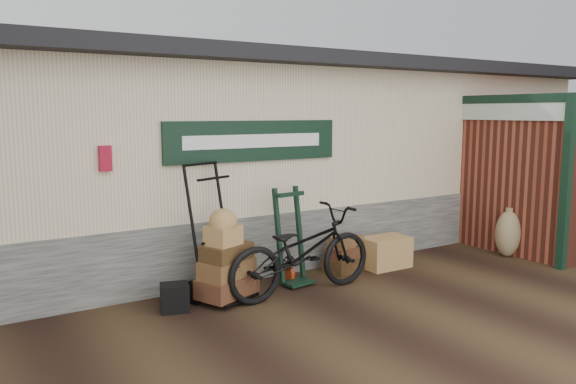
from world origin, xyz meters
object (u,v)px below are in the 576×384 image
(green_barrow, at_px, (291,236))
(suitcase_stack, at_px, (344,254))
(porter_trolley, at_px, (215,231))
(black_trunk, at_px, (175,298))
(wicker_hamper, at_px, (385,252))
(bicycle, at_px, (302,247))

(green_barrow, height_order, suitcase_stack, green_barrow)
(porter_trolley, xyz_separation_m, black_trunk, (-0.60, -0.15, -0.71))
(wicker_hamper, xyz_separation_m, bicycle, (-1.77, -0.38, 0.39))
(green_barrow, xyz_separation_m, wicker_hamper, (1.64, -0.08, -0.43))
(green_barrow, distance_m, wicker_hamper, 1.70)
(suitcase_stack, relative_size, black_trunk, 1.84)
(porter_trolley, height_order, wicker_hamper, porter_trolley)
(green_barrow, distance_m, black_trunk, 1.83)
(wicker_hamper, distance_m, bicycle, 1.86)
(bicycle, bearing_deg, green_barrow, -17.71)
(porter_trolley, xyz_separation_m, bicycle, (1.02, -0.43, -0.25))
(suitcase_stack, distance_m, black_trunk, 2.75)
(wicker_hamper, relative_size, black_trunk, 2.19)
(wicker_hamper, xyz_separation_m, black_trunk, (-3.40, -0.10, -0.07))
(bicycle, bearing_deg, black_trunk, 78.39)
(suitcase_stack, relative_size, wicker_hamper, 0.84)
(suitcase_stack, height_order, bicycle, bicycle)
(porter_trolley, relative_size, suitcase_stack, 2.92)
(bicycle, bearing_deg, porter_trolley, 65.27)
(green_barrow, xyz_separation_m, bicycle, (-0.13, -0.46, -0.03))
(black_trunk, bearing_deg, green_barrow, 5.81)
(porter_trolley, bearing_deg, bicycle, -44.52)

